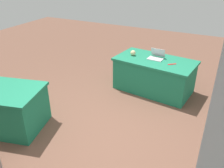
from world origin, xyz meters
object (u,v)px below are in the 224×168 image
Objects in this scene: table_mid_left at (1,107)px; scissors_red at (172,64)px; laptop_silver at (156,57)px; table_foreground at (154,75)px; yarn_ball at (133,53)px.

scissors_red is at bearing -135.18° from table_mid_left.
table_foreground is at bearing 101.41° from laptop_silver.
laptop_silver is 0.53m from yarn_ball.
yarn_ball is at bearing -46.79° from scissors_red.
table_mid_left is 13.88× the size of yarn_ball.
scissors_red is (-2.38, -2.37, 0.37)m from table_mid_left.
table_foreground is 3.18m from table_mid_left.
laptop_silver is at bearing -62.21° from scissors_red.
table_foreground is 10.02× the size of scissors_red.
table_mid_left is at bearing 59.74° from yarn_ball.
laptop_silver reaches higher than table_foreground.
scissors_red is at bearing 164.78° from table_foreground.
yarn_ball is 0.66× the size of scissors_red.
yarn_ball is (0.53, 0.04, 0.02)m from laptop_silver.
table_mid_left is 2.93m from yarn_ball.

